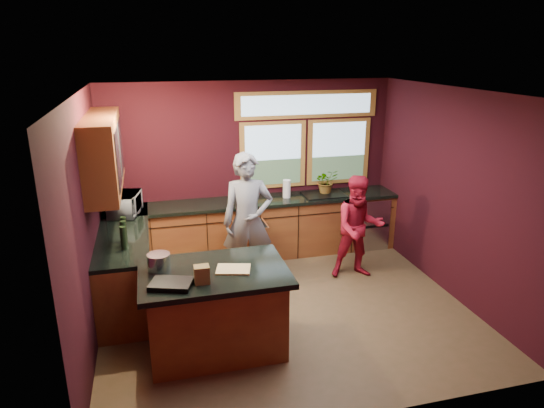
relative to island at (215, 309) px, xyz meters
name	(u,v)px	position (x,y,z in m)	size (l,w,h in m)	color
floor	(286,308)	(0.97, 0.63, -0.48)	(4.50, 4.50, 0.00)	brown
room_shell	(231,168)	(0.38, 0.95, 1.32)	(4.52, 4.02, 2.71)	black
back_counter	(268,227)	(1.17, 2.33, -0.01)	(4.50, 0.64, 0.93)	#632C17
left_counter	(125,263)	(-0.98, 1.48, -0.01)	(0.64, 2.30, 0.93)	#632C17
island	(215,309)	(0.00, 0.00, 0.00)	(1.55, 1.05, 0.95)	#632C17
person_grey	(248,221)	(0.66, 1.40, 0.46)	(0.68, 0.45, 1.87)	slate
person_red	(359,227)	(2.22, 1.26, 0.27)	(0.73, 0.57, 1.50)	maroon
microwave	(125,204)	(-0.95, 2.11, 0.60)	(0.55, 0.37, 0.31)	#999999
potted_plant	(326,181)	(2.14, 2.38, 0.65)	(0.36, 0.31, 0.40)	#999999
paper_towel	(287,189)	(1.47, 2.33, 0.59)	(0.12, 0.12, 0.28)	white
cutting_board	(233,269)	(0.20, -0.05, 0.48)	(0.35, 0.25, 0.02)	tan
stock_pot	(159,262)	(-0.55, 0.15, 0.56)	(0.24, 0.24, 0.18)	#BCBBC0
paper_bag	(202,274)	(-0.15, -0.25, 0.56)	(0.15, 0.12, 0.18)	brown
black_tray	(171,284)	(-0.45, -0.25, 0.49)	(0.40, 0.28, 0.05)	black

